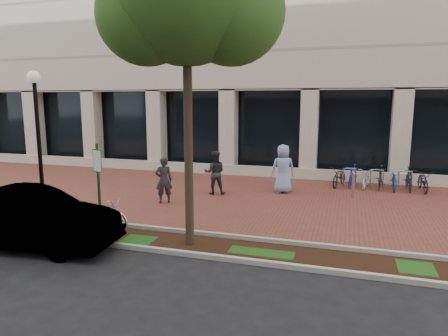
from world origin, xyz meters
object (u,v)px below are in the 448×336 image
(parking_sign, at_px, (98,179))
(bike_rack_cluster, at_px, (380,178))
(sedan_near_curb, at_px, (28,219))
(locked_bicycle, at_px, (103,213))
(lamppost, at_px, (39,139))
(pedestrian_left, at_px, (164,180))
(pedestrian_right, at_px, (283,169))
(bollard, at_px, (353,185))
(pedestrian_mid, at_px, (215,173))

(parking_sign, bearing_deg, bike_rack_cluster, 65.58)
(sedan_near_curb, bearing_deg, locked_bicycle, -34.70)
(lamppost, xyz_separation_m, pedestrian_left, (2.47, 3.22, -1.71))
(pedestrian_left, bearing_deg, lamppost, 20.08)
(bike_rack_cluster, bearing_deg, pedestrian_right, -143.69)
(pedestrian_right, xyz_separation_m, bike_rack_cluster, (3.81, 1.96, -0.53))
(parking_sign, distance_m, bollard, 9.46)
(pedestrian_left, distance_m, pedestrian_right, 4.81)
(lamppost, height_order, pedestrian_mid, lamppost)
(parking_sign, height_order, bollard, parking_sign)
(parking_sign, height_order, pedestrian_left, parking_sign)
(lamppost, xyz_separation_m, bike_rack_cluster, (10.13, 8.06, -2.10))
(parking_sign, bearing_deg, pedestrian_right, 77.04)
(pedestrian_mid, bearing_deg, pedestrian_right, -174.71)
(lamppost, bearing_deg, bike_rack_cluster, 38.52)
(pedestrian_left, xyz_separation_m, pedestrian_right, (3.85, 2.88, 0.14))
(pedestrian_right, bearing_deg, sedan_near_curb, 32.27)
(bike_rack_cluster, bearing_deg, pedestrian_left, -138.65)
(locked_bicycle, bearing_deg, parking_sign, -141.62)
(sedan_near_curb, bearing_deg, bike_rack_cluster, -47.72)
(parking_sign, bearing_deg, sedan_near_curb, -119.29)
(parking_sign, distance_m, lamppost, 2.67)
(bike_rack_cluster, distance_m, sedan_near_curb, 13.36)
(pedestrian_left, relative_size, bollard, 1.68)
(bollard, bearing_deg, lamppost, -146.19)
(pedestrian_left, bearing_deg, locked_bicycle, 51.73)
(bike_rack_cluster, bearing_deg, pedestrian_mid, -145.71)
(pedestrian_right, height_order, bike_rack_cluster, pedestrian_right)
(lamppost, height_order, bike_rack_cluster, lamppost)
(sedan_near_curb, bearing_deg, pedestrian_left, -20.09)
(locked_bicycle, relative_size, sedan_near_curb, 0.41)
(parking_sign, distance_m, pedestrian_right, 7.81)
(pedestrian_mid, xyz_separation_m, sedan_near_curb, (-2.63, -6.90, -0.12))
(locked_bicycle, height_order, pedestrian_left, pedestrian_left)
(sedan_near_curb, bearing_deg, parking_sign, -51.96)
(locked_bicycle, height_order, pedestrian_mid, pedestrian_mid)
(lamppost, distance_m, locked_bicycle, 2.97)
(pedestrian_mid, bearing_deg, bike_rack_cluster, -171.56)
(lamppost, height_order, sedan_near_curb, lamppost)
(lamppost, height_order, pedestrian_right, lamppost)
(pedestrian_right, height_order, sedan_near_curb, pedestrian_right)
(pedestrian_left, relative_size, bike_rack_cluster, 0.41)
(locked_bicycle, height_order, sedan_near_curb, sedan_near_curb)
(parking_sign, relative_size, sedan_near_curb, 0.56)
(locked_bicycle, distance_m, pedestrian_left, 3.33)
(lamppost, relative_size, pedestrian_mid, 2.61)
(pedestrian_mid, xyz_separation_m, bike_rack_cluster, (6.34, 2.99, -0.41))
(pedestrian_left, height_order, bollard, pedestrian_left)
(pedestrian_right, relative_size, sedan_near_curb, 0.43)
(parking_sign, bearing_deg, locked_bicycle, 134.38)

